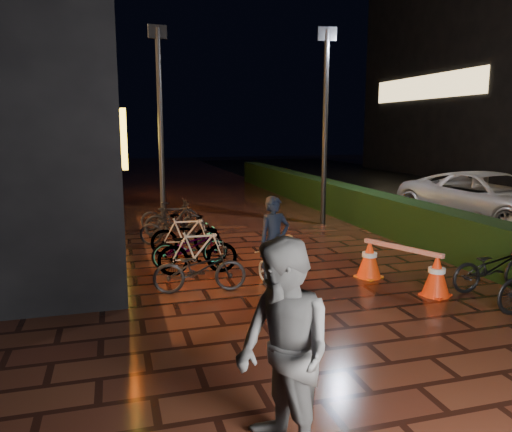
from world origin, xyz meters
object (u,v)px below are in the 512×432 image
object	(u,v)px
bystander_person	(284,353)
cart_assembly	(444,231)
van	(490,199)
traffic_barrier	(401,266)
cyclist	(273,254)

from	to	relation	value
bystander_person	cart_assembly	world-z (taller)	bystander_person
van	traffic_barrier	distance (m)	6.86
bystander_person	cyclist	size ratio (longest dim) A/B	1.17
bystander_person	traffic_barrier	size ratio (longest dim) A/B	1.08
traffic_barrier	cart_assembly	bearing A→B (deg)	38.92
bystander_person	traffic_barrier	xyz separation A→B (m)	(3.53, 3.86, -0.59)
van	traffic_barrier	size ratio (longest dim) A/B	3.10
cart_assembly	cyclist	bearing A→B (deg)	-164.33
van	cart_assembly	bearing A→B (deg)	-152.23
cyclist	cart_assembly	size ratio (longest dim) A/B	1.61
cyclist	cart_assembly	bearing A→B (deg)	15.67
van	cyclist	distance (m)	8.48
cyclist	traffic_barrier	world-z (taller)	cyclist
traffic_barrier	cart_assembly	size ratio (longest dim) A/B	1.75
cyclist	cart_assembly	xyz separation A→B (m)	(4.34, 1.22, -0.09)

